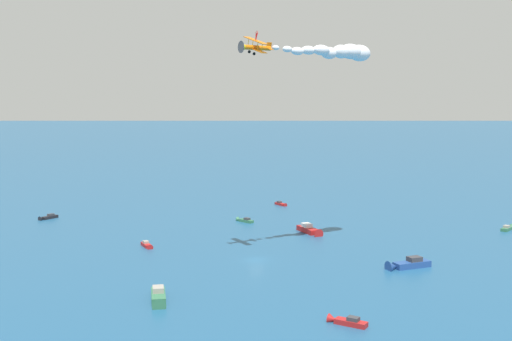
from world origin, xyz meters
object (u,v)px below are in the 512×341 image
object	(u,v)px
motorboat_offshore	(158,298)
motorboat_trailing	(508,228)
motorboat_near_centre	(346,321)
biplane_lead	(255,47)
motorboat_inshore	(310,230)
motorboat_outer_ring_f	(281,204)
motorboat_ahead	(147,245)
motorboat_outer_ring_e	(48,217)
wingwalker_lead	(256,35)
motorboat_far_port	(244,220)
motorboat_outer_ring_c	(406,264)

from	to	relation	value
motorboat_offshore	motorboat_trailing	size ratio (longest dim) A/B	1.63
motorboat_trailing	motorboat_near_centre	bearing A→B (deg)	54.24
biplane_lead	motorboat_inshore	bearing A→B (deg)	-116.24
motorboat_inshore	biplane_lead	bearing A→B (deg)	63.76
motorboat_offshore	motorboat_outer_ring_f	xyz separation A→B (m)	(-21.69, -92.59, -0.27)
motorboat_inshore	motorboat_outer_ring_f	distance (m)	40.97
motorboat_offshore	motorboat_outer_ring_f	world-z (taller)	motorboat_offshore
motorboat_trailing	motorboat_outer_ring_f	world-z (taller)	motorboat_trailing
motorboat_trailing	motorboat_ahead	xyz separation A→B (m)	(84.40, 19.41, -0.05)
motorboat_outer_ring_e	wingwalker_lead	world-z (taller)	wingwalker_lead
motorboat_outer_ring_f	motorboat_far_port	bearing A→B (deg)	68.52
motorboat_offshore	motorboat_trailing	bearing A→B (deg)	-143.23
motorboat_near_centre	motorboat_inshore	distance (m)	61.90
motorboat_outer_ring_c	wingwalker_lead	xyz separation A→B (m)	(28.18, -5.02, 42.78)
biplane_lead	motorboat_outer_ring_e	bearing A→B (deg)	-38.00
motorboat_near_centre	motorboat_outer_ring_f	xyz separation A→B (m)	(6.24, -102.45, -0.05)
motorboat_ahead	motorboat_outer_ring_c	xyz separation A→B (m)	(-51.75, 16.64, 0.30)
motorboat_offshore	motorboat_ahead	distance (m)	38.22
motorboat_outer_ring_e	motorboat_outer_ring_f	bearing A→B (deg)	-159.83
wingwalker_lead	motorboat_trailing	bearing A→B (deg)	-152.97
motorboat_near_centre	motorboat_outer_ring_f	distance (m)	102.64
motorboat_far_port	motorboat_trailing	distance (m)	65.21
motorboat_near_centre	wingwalker_lead	xyz separation A→B (m)	(12.93, -35.49, 43.04)
motorboat_outer_ring_c	wingwalker_lead	size ratio (longest dim) A/B	5.15
motorboat_outer_ring_f	motorboat_trailing	bearing A→B (deg)	146.43
motorboat_trailing	biplane_lead	world-z (taller)	biplane_lead
motorboat_near_centre	motorboat_inshore	size ratio (longest dim) A/B	0.60
motorboat_trailing	motorboat_outer_ring_e	xyz separation A→B (m)	(116.77, -12.93, -0.01)
biplane_lead	motorboat_ahead	bearing A→B (deg)	-25.55
motorboat_inshore	motorboat_outer_ring_e	distance (m)	70.62
motorboat_far_port	motorboat_inshore	bearing A→B (deg)	138.50
motorboat_outer_ring_c	motorboat_outer_ring_e	world-z (taller)	motorboat_outer_ring_c
motorboat_far_port	motorboat_ahead	size ratio (longest dim) A/B	0.92
motorboat_inshore	motorboat_trailing	distance (m)	48.59
motorboat_ahead	motorboat_inshore	bearing A→B (deg)	-157.69
motorboat_outer_ring_e	biplane_lead	distance (m)	81.60
motorboat_far_port	biplane_lead	distance (m)	57.46
motorboat_outer_ring_c	motorboat_outer_ring_e	distance (m)	97.34
motorboat_inshore	motorboat_ahead	bearing A→B (deg)	22.31
motorboat_inshore	motorboat_offshore	bearing A→B (deg)	62.17
motorboat_ahead	motorboat_outer_ring_e	world-z (taller)	motorboat_outer_ring_e
motorboat_offshore	motorboat_far_port	bearing A→B (deg)	-99.71
motorboat_trailing	motorboat_inshore	bearing A→B (deg)	5.47
motorboat_inshore	biplane_lead	world-z (taller)	biplane_lead
motorboat_near_centre	biplane_lead	world-z (taller)	biplane_lead
biplane_lead	wingwalker_lead	size ratio (longest dim) A/B	3.94
motorboat_outer_ring_f	wingwalker_lead	bearing A→B (deg)	84.30
motorboat_outer_ring_f	motorboat_inshore	bearing A→B (deg)	98.10
motorboat_outer_ring_e	motorboat_far_port	bearing A→B (deg)	176.39
motorboat_ahead	motorboat_outer_ring_c	size ratio (longest dim) A/B	0.57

